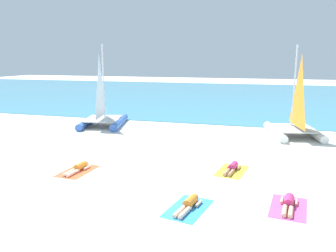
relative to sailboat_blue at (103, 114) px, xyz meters
name	(u,v)px	position (x,y,z in m)	size (l,w,h in m)	color
ground_plane	(187,131)	(6.09, -0.13, -0.85)	(120.00, 120.00, 0.00)	white
ocean_water	(227,95)	(6.09, 22.49, -0.82)	(120.00, 40.00, 0.05)	teal
sailboat_blue	(103,114)	(0.00, 0.00, 0.00)	(3.73, 4.89, 5.67)	blue
sailboat_white	(294,123)	(12.71, 0.37, -0.02)	(3.56, 4.72, 5.52)	white
towel_leftmost	(78,171)	(3.46, -9.10, -0.84)	(1.10, 1.90, 0.01)	#EA5933
sunbather_leftmost	(79,168)	(3.46, -9.03, -0.71)	(0.57, 1.57, 0.30)	orange
towel_center_left	(188,208)	(8.76, -11.30, -0.84)	(1.10, 1.90, 0.01)	#338CD8
sunbather_center_left	(189,204)	(8.77, -11.24, -0.71)	(0.68, 1.56, 0.30)	orange
towel_center_right	(232,171)	(9.73, -7.25, -0.84)	(1.10, 1.90, 0.01)	yellow
sunbather_center_right	(232,168)	(9.74, -7.18, -0.71)	(0.64, 1.57, 0.30)	#D83372
towel_rightmost	(288,207)	(11.84, -10.33, -0.84)	(1.10, 1.90, 0.01)	#D84C99
sunbather_rightmost	(289,203)	(11.84, -10.27, -0.71)	(0.59, 1.57, 0.30)	#D83372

